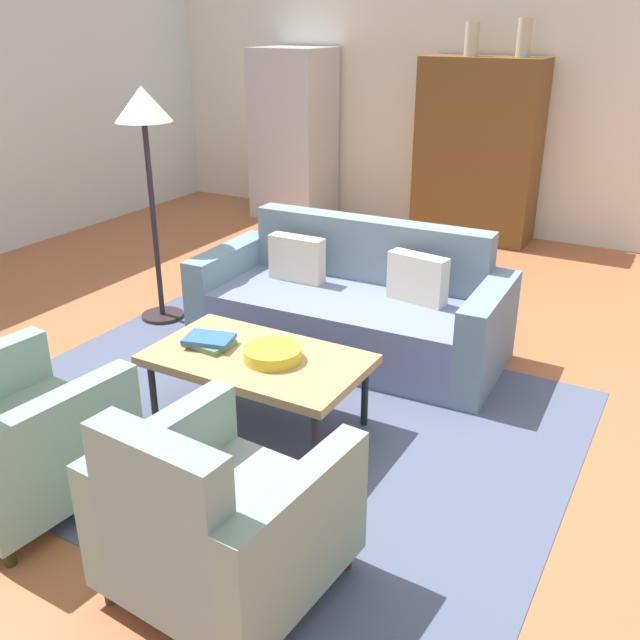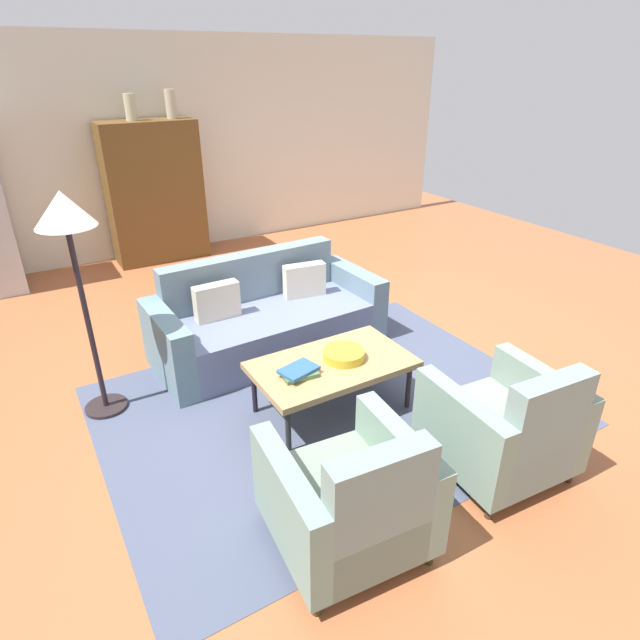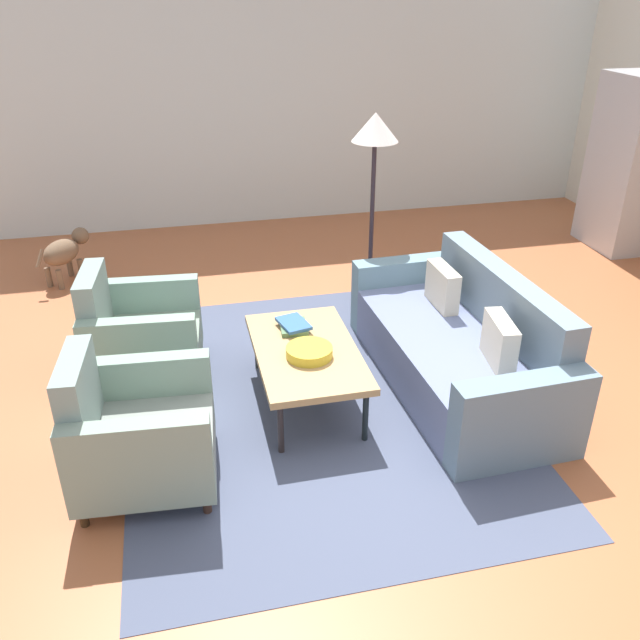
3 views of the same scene
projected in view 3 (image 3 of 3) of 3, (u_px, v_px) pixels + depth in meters
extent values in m
plane|color=#A65C36|center=(414.00, 417.00, 4.61)|extent=(10.59, 10.59, 0.00)
cube|color=silver|center=(291.00, 102.00, 7.76)|extent=(0.12, 7.73, 2.80)
cube|color=#475067|center=(313.00, 399.00, 4.79)|extent=(3.40, 2.60, 0.01)
cube|color=slate|center=(451.00, 358.00, 4.90)|extent=(1.77, 0.97, 0.42)
cube|color=slate|center=(499.00, 326.00, 4.88)|extent=(1.75, 0.25, 0.86)
cube|color=slate|center=(520.00, 422.00, 4.04)|extent=(0.21, 0.91, 0.62)
cube|color=slate|center=(404.00, 292.00, 5.68)|extent=(0.21, 0.91, 0.62)
cube|color=beige|center=(500.00, 342.00, 4.37)|extent=(0.41, 0.18, 0.32)
cube|color=beige|center=(442.00, 287.00, 5.14)|extent=(0.40, 0.13, 0.32)
cylinder|color=black|center=(327.00, 338.00, 5.21)|extent=(0.04, 0.04, 0.38)
cylinder|color=black|center=(365.00, 416.00, 4.29)|extent=(0.04, 0.04, 0.38)
cylinder|color=black|center=(257.00, 346.00, 5.10)|extent=(0.04, 0.04, 0.38)
cylinder|color=black|center=(281.00, 428.00, 4.18)|extent=(0.04, 0.04, 0.38)
cube|color=#AB8553|center=(306.00, 352.00, 4.59)|extent=(1.20, 0.70, 0.05)
cylinder|color=#31261A|center=(196.00, 345.00, 5.40)|extent=(0.05, 0.05, 0.10)
cylinder|color=#2C2616|center=(194.00, 391.00, 4.80)|extent=(0.05, 0.05, 0.10)
cylinder|color=#362D13|center=(111.00, 351.00, 5.31)|extent=(0.05, 0.05, 0.10)
cylinder|color=#292C0F|center=(97.00, 398.00, 4.72)|extent=(0.05, 0.05, 0.10)
cube|color=gray|center=(147.00, 347.00, 4.97)|extent=(0.63, 0.85, 0.30)
cube|color=gray|center=(97.00, 322.00, 4.81)|extent=(0.57, 0.19, 0.78)
cube|color=gray|center=(149.00, 312.00, 5.20)|extent=(0.19, 0.81, 0.56)
cube|color=gray|center=(140.00, 355.00, 4.61)|extent=(0.19, 0.81, 0.56)
cylinder|color=#2C240F|center=(207.00, 433.00, 4.37)|extent=(0.05, 0.05, 0.10)
cylinder|color=#312019|center=(207.00, 505.00, 3.77)|extent=(0.05, 0.05, 0.10)
cylinder|color=#3C2C1F|center=(101.00, 442.00, 4.28)|extent=(0.05, 0.05, 0.10)
cylinder|color=#362311|center=(84.00, 518.00, 3.68)|extent=(0.05, 0.05, 0.10)
cube|color=gray|center=(147.00, 446.00, 3.93)|extent=(0.62, 0.84, 0.30)
cube|color=gray|center=(83.00, 418.00, 3.77)|extent=(0.57, 0.18, 0.78)
cube|color=gray|center=(148.00, 396.00, 4.17)|extent=(0.18, 0.81, 0.56)
cube|color=gray|center=(139.00, 466.00, 3.57)|extent=(0.18, 0.81, 0.56)
cylinder|color=gold|center=(309.00, 352.00, 4.48)|extent=(0.32, 0.32, 0.07)
cube|color=#4E6F48|center=(294.00, 327.00, 4.83)|extent=(0.27, 0.21, 0.03)
cube|color=#2A5693|center=(293.00, 323.00, 4.82)|extent=(0.30, 0.24, 0.02)
cube|color=#B7BABF|center=(635.00, 164.00, 7.11)|extent=(0.80, 0.70, 1.85)
cylinder|color=#292023|center=(369.00, 297.00, 6.28)|extent=(0.32, 0.32, 0.03)
cylinder|color=black|center=(372.00, 223.00, 5.93)|extent=(0.04, 0.04, 1.45)
cone|color=silver|center=(375.00, 127.00, 5.54)|extent=(0.40, 0.40, 0.24)
cylinder|color=brown|center=(70.00, 266.00, 6.72)|extent=(0.06, 0.06, 0.20)
cylinder|color=brown|center=(81.00, 269.00, 6.66)|extent=(0.06, 0.06, 0.20)
cylinder|color=brown|center=(49.00, 277.00, 6.48)|extent=(0.06, 0.06, 0.20)
cylinder|color=brown|center=(60.00, 280.00, 6.43)|extent=(0.06, 0.06, 0.20)
ellipsoid|color=brown|center=(61.00, 252.00, 6.47)|extent=(0.48, 0.44, 0.24)
sphere|color=brown|center=(80.00, 236.00, 6.67)|extent=(0.17, 0.17, 0.17)
cylinder|color=brown|center=(40.00, 258.00, 6.23)|extent=(0.13, 0.11, 0.17)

